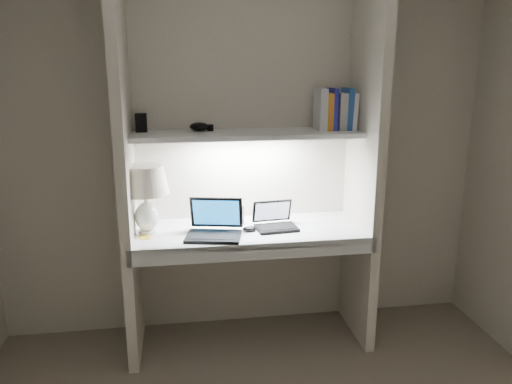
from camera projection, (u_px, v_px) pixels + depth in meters
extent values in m
cube|color=#BDB6A1|center=(243.00, 146.00, 3.26)|extent=(3.20, 0.01, 2.50)
cube|color=#BDB6A1|center=(125.00, 156.00, 2.89)|extent=(0.06, 0.55, 2.50)
cube|color=#BDB6A1|center=(365.00, 150.00, 3.11)|extent=(0.06, 0.55, 2.50)
cube|color=white|center=(249.00, 232.00, 3.13)|extent=(1.40, 0.55, 0.04)
cube|color=silver|center=(256.00, 251.00, 2.88)|extent=(1.46, 0.03, 0.10)
cube|color=silver|center=(247.00, 134.00, 3.07)|extent=(1.40, 0.36, 0.03)
cube|color=white|center=(247.00, 138.00, 3.07)|extent=(0.60, 0.04, 0.02)
cylinder|color=white|center=(148.00, 231.00, 3.04)|extent=(0.10, 0.10, 0.02)
ellipsoid|color=white|center=(147.00, 216.00, 3.02)|extent=(0.14, 0.14, 0.18)
cylinder|color=white|center=(146.00, 200.00, 2.99)|extent=(0.02, 0.02, 0.08)
sphere|color=#FFD899|center=(145.00, 187.00, 2.97)|extent=(0.04, 0.04, 0.04)
cube|color=black|center=(214.00, 236.00, 2.95)|extent=(0.36, 0.29, 0.02)
cube|color=black|center=(214.00, 235.00, 2.95)|extent=(0.30, 0.21, 0.00)
cube|color=black|center=(216.00, 212.00, 3.06)|extent=(0.33, 0.13, 0.20)
cube|color=blue|center=(216.00, 213.00, 3.05)|extent=(0.28, 0.10, 0.16)
cube|color=black|center=(277.00, 228.00, 3.10)|extent=(0.27, 0.20, 0.02)
cube|color=black|center=(277.00, 227.00, 3.10)|extent=(0.22, 0.14, 0.00)
cube|color=black|center=(272.00, 211.00, 3.19)|extent=(0.26, 0.08, 0.15)
cube|color=#CDDCFC|center=(272.00, 211.00, 3.18)|extent=(0.22, 0.06, 0.12)
cube|color=silver|center=(236.00, 215.00, 3.20)|extent=(0.10, 0.08, 0.13)
ellipsoid|color=black|center=(249.00, 229.00, 3.07)|extent=(0.09, 0.05, 0.03)
torus|color=black|center=(277.00, 229.00, 3.09)|extent=(0.12, 0.12, 0.01)
cube|color=gold|center=(145.00, 238.00, 2.96)|extent=(0.08, 0.08, 0.00)
cube|color=white|center=(351.00, 111.00, 3.16)|extent=(0.04, 0.17, 0.23)
cube|color=#27569F|center=(347.00, 109.00, 3.15)|extent=(0.05, 0.17, 0.26)
cube|color=#ADADA9|center=(340.00, 111.00, 3.15)|extent=(0.05, 0.17, 0.23)
cube|color=#232598|center=(332.00, 109.00, 3.14)|extent=(0.03, 0.17, 0.26)
cube|color=orange|center=(327.00, 111.00, 3.14)|extent=(0.04, 0.17, 0.23)
cube|color=silver|center=(321.00, 109.00, 3.13)|extent=(0.05, 0.17, 0.26)
cube|color=black|center=(141.00, 123.00, 3.04)|extent=(0.07, 0.05, 0.11)
ellipsoid|color=black|center=(199.00, 127.00, 3.09)|extent=(0.15, 0.12, 0.05)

